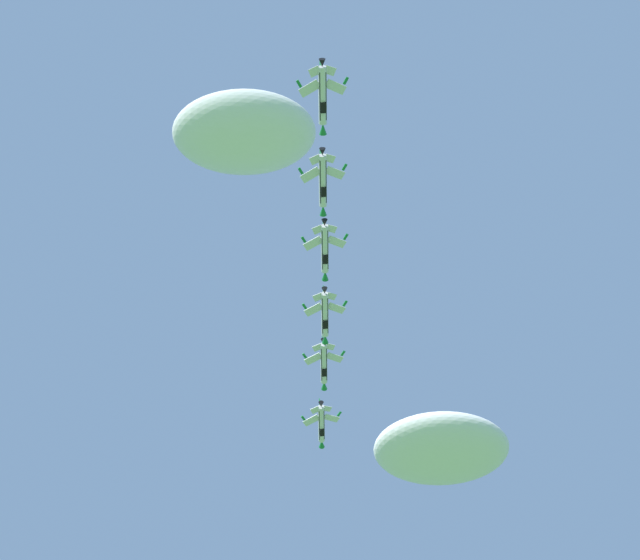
% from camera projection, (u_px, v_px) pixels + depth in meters
% --- Properties ---
extents(cloud_near_formation, '(46.36, 32.16, 14.88)m').
position_uv_depth(cloud_near_formation, '(441.00, 449.00, 280.01)').
color(cloud_near_formation, white).
extents(cloud_high_distant, '(40.87, 25.36, 17.16)m').
position_uv_depth(cloud_high_distant, '(244.00, 133.00, 232.47)').
color(cloud_high_distant, white).
extents(fighter_jet_lead, '(10.58, 15.91, 4.39)m').
position_uv_depth(fighter_jet_lead, '(321.00, 425.00, 213.26)').
color(fighter_jet_lead, silver).
extents(fighter_jet_left_wing, '(10.64, 15.91, 4.38)m').
position_uv_depth(fighter_jet_left_wing, '(324.00, 364.00, 202.09)').
color(fighter_jet_left_wing, silver).
extents(fighter_jet_right_wing, '(10.63, 15.91, 4.38)m').
position_uv_depth(fighter_jet_right_wing, '(325.00, 316.00, 190.91)').
color(fighter_jet_right_wing, silver).
extents(fighter_jet_left_outer, '(10.63, 15.91, 4.38)m').
position_uv_depth(fighter_jet_left_outer, '(325.00, 250.00, 183.64)').
color(fighter_jet_left_outer, silver).
extents(fighter_jet_right_outer, '(10.56, 15.91, 4.39)m').
position_uv_depth(fighter_jet_right_outer, '(323.00, 182.00, 174.90)').
color(fighter_jet_right_outer, silver).
extents(fighter_jet_trail_slot, '(10.59, 15.91, 4.39)m').
position_uv_depth(fighter_jet_trail_slot, '(323.00, 97.00, 164.81)').
color(fighter_jet_trail_slot, silver).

